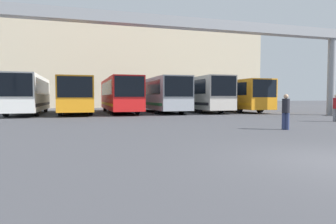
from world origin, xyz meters
The scene contains 10 objects.
building_backdrop centered at (0.00, 42.73, 6.48)m, with size 44.75×12.00×12.96m.
overhead_gantry centered at (0.00, 14.31, 5.71)m, with size 28.54×0.80×6.79m.
bus_slot_0 centered at (-9.61, 22.45, 1.81)m, with size 2.46×11.09×3.14m.
bus_slot_1 centered at (-5.76, 22.16, 1.73)m, with size 2.62×10.50×3.00m.
bus_slot_2 centered at (-1.92, 22.73, 1.79)m, with size 2.44×11.66×3.10m.
bus_slot_3 centered at (1.92, 22.82, 1.82)m, with size 2.57×11.83×3.16m.
bus_slot_4 centered at (5.76, 22.82, 1.88)m, with size 2.47×11.84×3.27m.
bus_slot_5 centered at (9.61, 22.18, 1.76)m, with size 2.56×10.54×3.04m.
pedestrian_near_right centered at (3.18, 6.04, 0.83)m, with size 0.33×0.33×1.57m.
pedestrian_mid_right centered at (8.88, 8.86, 0.85)m, with size 0.33×0.33×1.61m.
Camera 1 is at (-5.55, -5.04, 1.42)m, focal length 32.00 mm.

